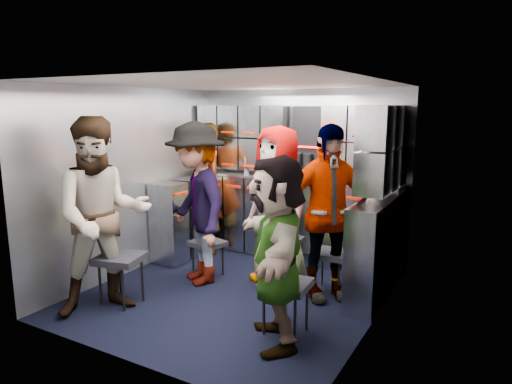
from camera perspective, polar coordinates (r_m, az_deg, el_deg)
The scene contains 29 objects.
floor at distance 4.82m, azimuth -2.37°, elevation -12.41°, with size 3.00×3.00×0.00m, color black.
wall_back at distance 5.82m, azimuth 5.32°, elevation 2.35°, with size 2.80×0.04×2.10m, color #8F949C.
wall_left at distance 5.37m, azimuth -15.28°, elevation 1.31°, with size 0.04×3.00×2.10m, color #8F949C.
wall_right at distance 3.97m, azimuth 14.98°, elevation -1.89°, with size 0.04×3.00×2.10m, color #8F949C.
ceiling at distance 4.44m, azimuth -2.58°, elevation 13.38°, with size 2.80×3.00×0.02m, color silver.
cart_bank_back at distance 5.74m, azimuth 4.36°, elevation -3.40°, with size 2.68×0.38×0.99m, color #8D929B.
cart_bank_left at distance 5.76m, azimuth -9.60°, elevation -3.49°, with size 0.38×0.76×0.99m, color #8D929B.
counter at distance 5.64m, azimuth 4.44°, elevation 1.73°, with size 2.68×0.42×0.03m, color #B8BBC0.
locker_bank_back at distance 5.64m, azimuth 4.77°, elevation 6.59°, with size 2.68×0.28×0.82m, color #8D929B.
locker_bank_right at distance 4.62m, azimuth 15.62°, elevation 5.32°, with size 0.28×1.00×0.82m, color #8D929B.
right_cabinet at distance 4.71m, azimuth 14.72°, elevation -6.84°, with size 0.28×1.20×1.00m, color #8D929B.
coffee_niche at distance 5.63m, azimuth 6.70°, elevation 6.34°, with size 0.46×0.16×0.84m, color black, non-canonical shape.
red_latch_strip at distance 5.49m, azimuth 3.54°, elevation 0.06°, with size 2.60×0.02×0.03m, color #B11805.
jump_seat_near_left at distance 4.62m, azimuth -16.61°, elevation -8.25°, with size 0.49×0.47×0.48m.
jump_seat_mid_left at distance 5.16m, azimuth -6.06°, elevation -6.63°, with size 0.42×0.41×0.41m.
jump_seat_center at distance 5.12m, azimuth 3.54°, elevation -6.33°, with size 0.40×0.38×0.44m.
jump_seat_mid_right at distance 4.79m, azimuth 9.35°, elevation -7.90°, with size 0.38×0.36×0.42m.
jump_seat_near_right at distance 3.89m, azimuth 3.75°, elevation -11.77°, with size 0.41×0.40×0.46m.
attendant_standing at distance 5.90m, azimuth -6.29°, elevation 0.40°, with size 0.61×0.40×1.68m, color black.
attendant_arc_a at distance 4.37m, azimuth -18.62°, elevation -2.93°, with size 0.88×0.68×1.81m, color black.
attendant_arc_b at distance 4.89m, azimuth -7.40°, elevation -1.47°, with size 1.12×0.64×1.74m, color black.
attendant_arc_c at distance 4.85m, azimuth 2.68°, elevation -1.73°, with size 0.83×0.54×1.70m, color black.
attendant_arc_d at distance 4.49m, azimuth 8.75°, elevation -2.61°, with size 1.02×0.42×1.73m, color black.
attendant_arc_e at distance 3.61m, azimuth 2.58°, elevation -7.44°, with size 1.42×0.45×1.53m, color black.
bottle_left at distance 5.86m, azimuth -1.20°, elevation 3.36°, with size 0.06×0.06×0.23m, color white.
bottle_mid at distance 5.58m, azimuth 4.14°, elevation 2.98°, with size 0.06×0.06×0.23m, color white.
bottle_right at distance 5.23m, azimuth 14.33°, elevation 2.34°, with size 0.06×0.06×0.26m, color white.
cup_left at distance 6.20m, azimuth -6.26°, elevation 3.14°, with size 0.07×0.07×0.10m, color tan.
cup_right at distance 5.23m, azimuth 14.62°, elevation 1.39°, with size 0.08×0.08×0.09m, color tan.
Camera 1 is at (2.34, -3.77, 1.89)m, focal length 32.00 mm.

